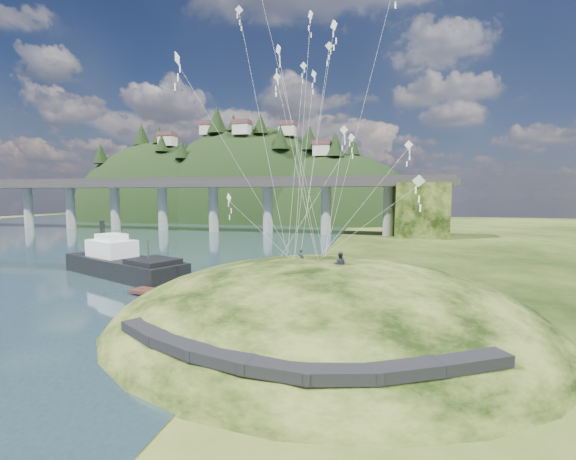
# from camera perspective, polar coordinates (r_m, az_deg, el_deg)

# --- Properties ---
(ground) EXTENTS (320.00, 320.00, 0.00)m
(ground) POSITION_cam_1_polar(r_m,az_deg,el_deg) (32.22, -9.66, -13.32)
(ground) COLOR black
(ground) RESTS_ON ground
(grass_hill) EXTENTS (36.00, 32.00, 13.00)m
(grass_hill) POSITION_cam_1_polar(r_m,az_deg,el_deg) (32.55, 5.46, -15.88)
(grass_hill) COLOR black
(grass_hill) RESTS_ON ground
(footpath) EXTENTS (22.29, 5.84, 0.83)m
(footpath) POSITION_cam_1_polar(r_m,az_deg,el_deg) (20.59, -0.65, -18.04)
(footpath) COLOR black
(footpath) RESTS_ON ground
(bridge) EXTENTS (160.00, 11.00, 15.00)m
(bridge) POSITION_cam_1_polar(r_m,az_deg,el_deg) (105.43, -8.23, 4.93)
(bridge) COLOR #2D2B2B
(bridge) RESTS_ON ground
(far_ridge) EXTENTS (153.00, 70.00, 94.50)m
(far_ridge) POSITION_cam_1_polar(r_m,az_deg,el_deg) (161.19, -7.07, -1.06)
(far_ridge) COLOR black
(far_ridge) RESTS_ON ground
(work_barge) EXTENTS (19.91, 12.48, 6.79)m
(work_barge) POSITION_cam_1_polar(r_m,az_deg,el_deg) (52.86, -23.35, -4.45)
(work_barge) COLOR black
(work_barge) RESTS_ON ground
(wooden_dock) EXTENTS (12.47, 4.52, 0.88)m
(wooden_dock) POSITION_cam_1_polar(r_m,az_deg,el_deg) (39.27, -15.38, -9.44)
(wooden_dock) COLOR #331915
(wooden_dock) RESTS_ON ground
(kite_flyers) EXTENTS (4.31, 2.99, 1.91)m
(kite_flyers) POSITION_cam_1_polar(r_m,az_deg,el_deg) (29.96, 6.33, -3.13)
(kite_flyers) COLOR #272C34
(kite_flyers) RESTS_ON ground
(kite_swarm) EXTENTS (16.15, 16.89, 19.12)m
(kite_swarm) POSITION_cam_1_polar(r_m,az_deg,el_deg) (34.37, 3.52, 22.16)
(kite_swarm) COLOR white
(kite_swarm) RESTS_ON ground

